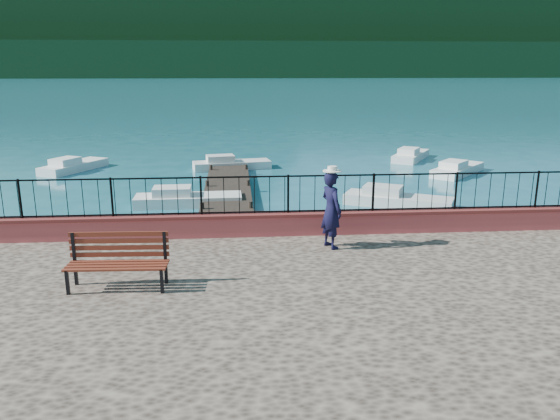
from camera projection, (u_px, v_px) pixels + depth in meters
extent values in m
plane|color=#19596B|center=(320.00, 346.00, 10.90)|extent=(2000.00, 2000.00, 0.00)
cube|color=#C04B45|center=(300.00, 223.00, 14.09)|extent=(28.00, 0.46, 0.58)
cube|color=black|center=(300.00, 194.00, 13.89)|extent=(27.00, 0.05, 0.95)
cube|color=#2D231C|center=(227.00, 200.00, 22.27)|extent=(2.00, 16.00, 0.30)
cube|color=black|center=(237.00, 60.00, 297.83)|extent=(900.00, 60.00, 18.00)
cube|color=black|center=(236.00, 41.00, 352.37)|extent=(900.00, 120.00, 44.00)
ellipsoid|color=#142D23|center=(447.00, 72.00, 568.04)|extent=(448.00, 384.00, 180.00)
cube|color=black|center=(118.00, 277.00, 10.59)|extent=(1.96, 0.68, 0.48)
cube|color=brown|center=(120.00, 246.00, 10.74)|extent=(1.94, 0.16, 0.59)
imported|color=black|center=(331.00, 210.00, 12.88)|extent=(0.68, 0.80, 1.85)
cylinder|color=silver|center=(332.00, 169.00, 12.63)|extent=(0.44, 0.44, 0.12)
cube|color=silver|center=(188.00, 196.00, 21.86)|extent=(4.27, 1.42, 0.80)
cube|color=silver|center=(398.00, 196.00, 21.78)|extent=(4.35, 3.08, 0.80)
cube|color=white|center=(458.00, 166.00, 28.31)|extent=(3.80, 3.90, 0.80)
cube|color=white|center=(74.00, 163.00, 29.26)|extent=(2.98, 4.23, 0.80)
cube|color=silver|center=(232.00, 162.00, 29.76)|extent=(4.34, 2.01, 0.80)
cube|color=silver|center=(411.00, 153.00, 32.75)|extent=(3.20, 4.04, 0.80)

